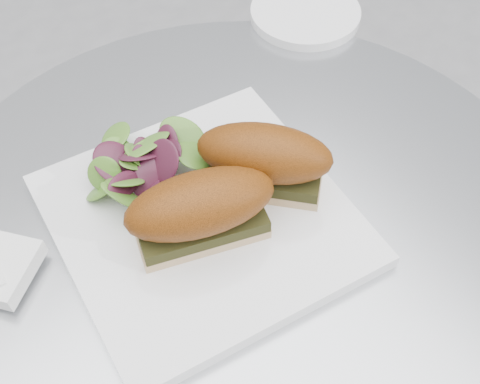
# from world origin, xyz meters

# --- Properties ---
(table) EXTENTS (0.70, 0.70, 0.73)m
(table) POSITION_xyz_m (0.00, 0.00, 0.49)
(table) COLOR #B3B5BA
(table) RESTS_ON ground
(plate) EXTENTS (0.31, 0.31, 0.02)m
(plate) POSITION_xyz_m (-0.03, 0.03, 0.74)
(plate) COLOR white
(plate) RESTS_ON table
(sandwich_left) EXTENTS (0.16, 0.11, 0.08)m
(sandwich_left) POSITION_xyz_m (-0.05, 0.01, 0.79)
(sandwich_left) COLOR tan
(sandwich_left) RESTS_ON plate
(sandwich_right) EXTENTS (0.14, 0.14, 0.08)m
(sandwich_right) POSITION_xyz_m (0.04, 0.02, 0.79)
(sandwich_right) COLOR tan
(sandwich_right) RESTS_ON plate
(salad) EXTENTS (0.11, 0.11, 0.05)m
(salad) POSITION_xyz_m (-0.05, 0.11, 0.77)
(salad) COLOR #5B8C2D
(salad) RESTS_ON plate
(saucer) EXTENTS (0.15, 0.15, 0.01)m
(saucer) POSITION_xyz_m (0.28, 0.24, 0.74)
(saucer) COLOR white
(saucer) RESTS_ON table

